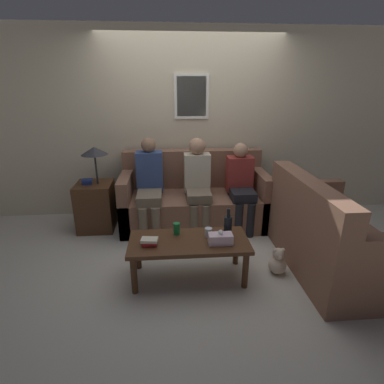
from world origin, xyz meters
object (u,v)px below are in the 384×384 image
object	(u,v)px
couch_main	(194,200)
drinking_glass	(208,232)
wine_bottle	(228,225)
person_middle	(198,181)
coffee_table	(189,245)
couch_side	(328,239)
person_right	(241,183)
person_left	(150,183)
teddy_bear	(278,262)

from	to	relation	value
couch_main	drinking_glass	bearing A→B (deg)	-87.98
wine_bottle	person_middle	distance (m)	1.08
coffee_table	drinking_glass	distance (m)	0.23
couch_side	person_right	xyz separation A→B (m)	(-0.70, 1.03, 0.29)
coffee_table	person_middle	distance (m)	1.18
couch_side	person_left	bearing A→B (deg)	60.60
person_left	person_middle	world-z (taller)	person_left
person_left	teddy_bear	distance (m)	1.84
person_right	teddy_bear	xyz separation A→B (m)	(0.15, -1.11, -0.50)
couch_main	teddy_bear	bearing A→B (deg)	-59.55
coffee_table	wine_bottle	world-z (taller)	wine_bottle
person_middle	teddy_bear	size ratio (longest dim) A/B	4.15
person_right	wine_bottle	bearing A→B (deg)	-109.66
couch_main	teddy_bear	world-z (taller)	couch_main
coffee_table	teddy_bear	size ratio (longest dim) A/B	4.02
person_right	coffee_table	bearing A→B (deg)	-124.80
person_middle	wine_bottle	bearing A→B (deg)	-79.09
wine_bottle	person_right	world-z (taller)	person_right
drinking_glass	person_left	size ratio (longest dim) A/B	0.07
coffee_table	person_right	size ratio (longest dim) A/B	1.03
coffee_table	person_right	xyz separation A→B (m)	(0.76, 1.10, 0.26)
couch_side	drinking_glass	xyz separation A→B (m)	(-1.26, -0.00, 0.13)
person_right	person_middle	bearing A→B (deg)	177.42
teddy_bear	person_right	bearing A→B (deg)	97.93
wine_bottle	teddy_bear	bearing A→B (deg)	-8.37
coffee_table	teddy_bear	bearing A→B (deg)	-0.35
person_left	drinking_glass	bearing A→B (deg)	-59.31
couch_main	person_right	distance (m)	0.70
person_left	person_right	bearing A→B (deg)	-1.61
couch_side	wine_bottle	distance (m)	1.08
wine_bottle	person_middle	world-z (taller)	person_middle
person_middle	teddy_bear	world-z (taller)	person_middle
couch_main	person_left	world-z (taller)	person_left
person_right	teddy_bear	bearing A→B (deg)	-82.07
wine_bottle	drinking_glass	bearing A→B (deg)	-178.58
couch_main	person_left	bearing A→B (deg)	-165.27
wine_bottle	person_right	distance (m)	1.10
person_middle	drinking_glass	bearing A→B (deg)	-89.62
wine_bottle	teddy_bear	distance (m)	0.67
couch_side	person_right	distance (m)	1.28
couch_main	drinking_glass	size ratio (longest dim) A/B	22.01
person_middle	couch_side	bearing A→B (deg)	-39.89
coffee_table	person_middle	bearing A→B (deg)	80.24
coffee_table	couch_main	bearing A→B (deg)	83.03
couch_side	couch_main	bearing A→B (deg)	46.84
wine_bottle	person_left	size ratio (longest dim) A/B	0.24
coffee_table	person_right	world-z (taller)	person_right
person_middle	person_right	size ratio (longest dim) A/B	1.06
drinking_glass	teddy_bear	size ratio (longest dim) A/B	0.30
couch_main	person_left	size ratio (longest dim) A/B	1.60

